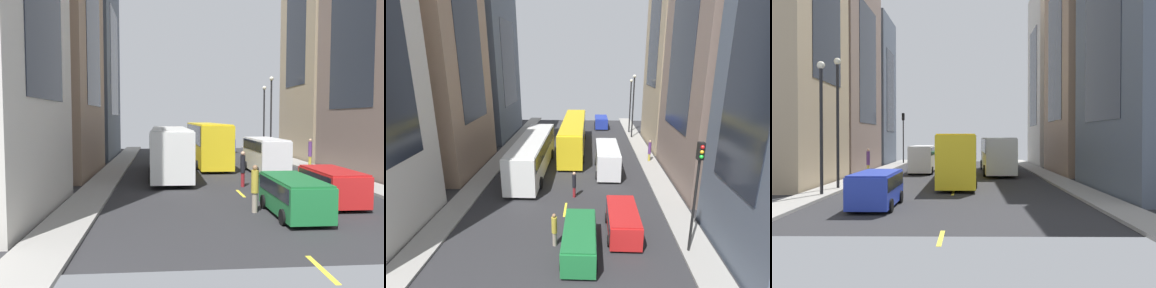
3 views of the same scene
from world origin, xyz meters
TOP-DOWN VIEW (x-y plane):
  - ground_plane at (0.00, 0.00)m, footprint 41.58×41.58m
  - sidewalk_west at (-7.85, 0.00)m, footprint 1.88×44.00m
  - sidewalk_east at (7.85, 0.00)m, footprint 1.88×44.00m
  - lane_stripe_0 at (0.00, -21.00)m, footprint 0.16×2.00m
  - lane_stripe_1 at (0.00, -10.50)m, footprint 0.16×2.00m
  - lane_stripe_2 at (0.00, 0.00)m, footprint 0.16×2.00m
  - lane_stripe_3 at (0.00, 10.50)m, footprint 0.16×2.00m
  - lane_stripe_4 at (0.00, 21.00)m, footprint 0.16×2.00m
  - building_west_1 at (-12.85, -2.49)m, footprint 7.78×9.93m
  - building_west_2 at (-12.49, 10.18)m, footprint 7.06×11.21m
  - city_bus_white at (-3.62, -3.23)m, footprint 2.80×12.22m
  - streetcar_yellow at (-0.15, 3.75)m, footprint 2.70×14.48m
  - delivery_van_white at (3.41, -3.07)m, footprint 2.25×5.89m
  - car_green_0 at (1.20, -15.34)m, footprint 1.94×4.43m
  - car_blue_1 at (3.51, 15.30)m, footprint 2.06×4.14m
  - car_red_2 at (3.79, -13.31)m, footprint 2.00×4.07m
  - pedestrian_crossing_near at (7.94, -0.23)m, footprint 0.31×0.31m
  - pedestrian_crossing_mid at (0.55, -8.49)m, footprint 0.29×0.29m
  - pedestrian_waiting_curb at (-0.27, -14.67)m, footprint 0.32×0.32m
  - streetlamp_near at (7.41, 12.03)m, footprint 0.44×0.44m
  - streetlamp_far at (7.41, 9.27)m, footprint 0.44×0.44m

SIDE VIEW (x-z plane):
  - ground_plane at x=0.00m, z-range 0.00..0.00m
  - lane_stripe_0 at x=0.00m, z-range 0.00..0.01m
  - lane_stripe_1 at x=0.00m, z-range 0.00..0.01m
  - lane_stripe_2 at x=0.00m, z-range 0.00..0.01m
  - lane_stripe_3 at x=0.00m, z-range 0.00..0.01m
  - lane_stripe_4 at x=0.00m, z-range 0.00..0.01m
  - sidewalk_west at x=-7.85m, z-range 0.00..0.15m
  - sidewalk_east at x=7.85m, z-range 0.00..0.15m
  - car_green_0 at x=1.20m, z-range 0.14..1.75m
  - car_red_2 at x=3.79m, z-range 0.15..1.79m
  - car_blue_1 at x=3.51m, z-range 0.15..1.85m
  - pedestrian_waiting_curb at x=-0.27m, z-range 0.08..2.14m
  - pedestrian_crossing_mid at x=0.55m, z-range 0.10..2.21m
  - pedestrian_crossing_near at x=7.94m, z-range 0.23..2.45m
  - delivery_van_white at x=3.41m, z-range 0.23..2.80m
  - city_bus_white at x=-3.62m, z-range 0.33..3.69m
  - streetcar_yellow at x=-0.15m, z-range 0.33..3.92m
  - streetlamp_near at x=7.41m, z-range 0.96..8.48m
  - streetlamp_far at x=7.41m, z-range 0.98..9.25m
  - building_west_2 at x=-12.49m, z-range 0.00..19.47m
  - building_west_1 at x=-12.85m, z-range 0.00..21.91m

